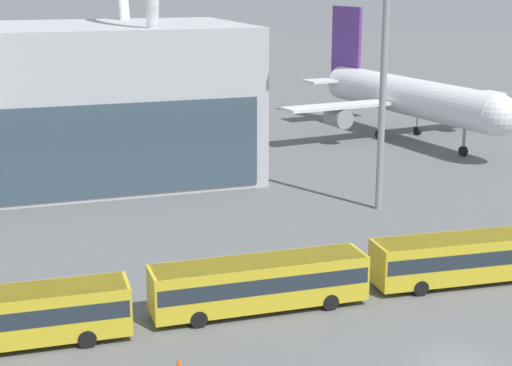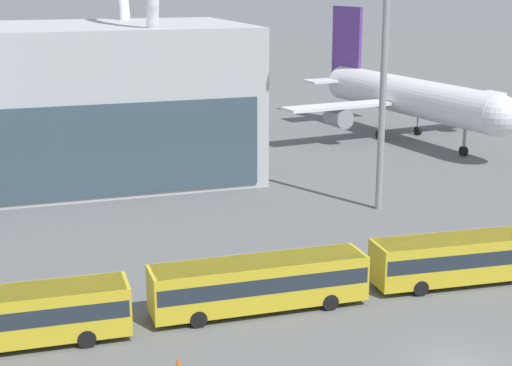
# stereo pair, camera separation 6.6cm
# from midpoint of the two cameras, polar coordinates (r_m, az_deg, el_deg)

# --- Properties ---
(ground_plane) EXTENTS (440.00, 440.00, 0.00)m
(ground_plane) POSITION_cam_midpoint_polar(r_m,az_deg,el_deg) (42.29, 14.52, -12.72)
(ground_plane) COLOR slate
(airliner_at_gate_far) EXTENTS (31.75, 35.46, 15.44)m
(airliner_at_gate_far) POSITION_cam_midpoint_polar(r_m,az_deg,el_deg) (97.48, 10.63, 6.32)
(airliner_at_gate_far) COLOR white
(airliner_at_gate_far) RESTS_ON ground_plane
(shuttle_bus_1) EXTENTS (13.03, 3.27, 3.09)m
(shuttle_bus_1) POSITION_cam_midpoint_polar(r_m,az_deg,el_deg) (44.11, -17.72, -9.15)
(shuttle_bus_1) COLOR gold
(shuttle_bus_1) RESTS_ON ground_plane
(shuttle_bus_2) EXTENTS (13.00, 3.08, 3.09)m
(shuttle_bus_2) POSITION_cam_midpoint_polar(r_m,az_deg,el_deg) (46.51, 0.21, -7.15)
(shuttle_bus_2) COLOR gold
(shuttle_bus_2) RESTS_ON ground_plane
(shuttle_bus_3) EXTENTS (13.10, 3.69, 3.09)m
(shuttle_bus_3) POSITION_cam_midpoint_polar(r_m,az_deg,el_deg) (52.46, 15.25, -5.10)
(shuttle_bus_3) COLOR gold
(shuttle_bus_3) RESTS_ON ground_plane
(lane_stripe_1) EXTENTS (10.54, 1.46, 0.01)m
(lane_stripe_1) POSITION_cam_midpoint_polar(r_m,az_deg,el_deg) (46.12, -15.62, -10.39)
(lane_stripe_1) COLOR yellow
(lane_stripe_1) RESTS_ON ground_plane
(traffic_cone_0) EXTENTS (0.61, 0.61, 0.76)m
(traffic_cone_0) POSITION_cam_midpoint_polar(r_m,az_deg,el_deg) (40.52, -5.67, -12.97)
(traffic_cone_0) COLOR black
(traffic_cone_0) RESTS_ON ground_plane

